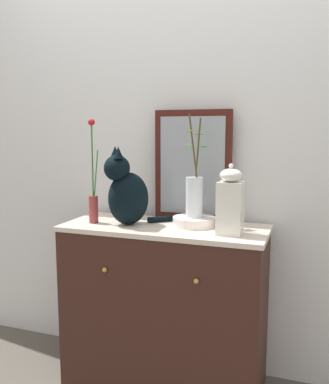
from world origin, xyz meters
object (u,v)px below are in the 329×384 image
vase_glass_clear (194,194)px  vase_slim_green (93,197)px  sideboard (164,306)px  jar_lidded_porcelain (230,203)px  cat_sitting (126,192)px  bowl_porcelain (194,221)px  mirror_leaning (193,166)px

vase_glass_clear → vase_slim_green: bearing=-168.4°
sideboard → jar_lidded_porcelain: size_ratio=3.15×
jar_lidded_porcelain → vase_glass_clear: bearing=151.5°
cat_sitting → vase_glass_clear: vase_glass_clear is taller
bowl_porcelain → sideboard: bearing=-161.3°
bowl_porcelain → jar_lidded_porcelain: size_ratio=0.66×
sideboard → vase_slim_green: size_ratio=1.93×
vase_slim_green → bowl_porcelain: (0.54, 0.11, -0.12)m
vase_slim_green → vase_glass_clear: vase_glass_clear is taller
vase_slim_green → bowl_porcelain: size_ratio=2.49×
sideboard → mirror_leaning: bearing=64.9°
vase_slim_green → sideboard: bearing=8.9°
vase_glass_clear → cat_sitting: bearing=-165.1°
jar_lidded_porcelain → bowl_porcelain: bearing=151.4°
bowl_porcelain → mirror_leaning: bearing=109.4°
mirror_leaning → bowl_porcelain: 0.32m
sideboard → mirror_leaning: 0.79m
sideboard → mirror_leaning: (0.09, 0.20, 0.75)m
sideboard → vase_glass_clear: (0.15, 0.05, 0.62)m
mirror_leaning → vase_slim_green: 0.57m
cat_sitting → mirror_leaning: bearing=39.9°
sideboard → bowl_porcelain: bowl_porcelain is taller
sideboard → jar_lidded_porcelain: jar_lidded_porcelain is taller
sideboard → bowl_porcelain: size_ratio=4.80×
sideboard → vase_slim_green: (-0.39, -0.06, 0.59)m
cat_sitting → vase_glass_clear: bearing=14.9°
vase_slim_green → vase_glass_clear: 0.55m
mirror_leaning → vase_slim_green: (-0.48, -0.26, -0.17)m
jar_lidded_porcelain → cat_sitting: bearing=177.7°
vase_glass_clear → jar_lidded_porcelain: size_ratio=1.57×
sideboard → bowl_porcelain: bearing=18.7°
cat_sitting → bowl_porcelain: (0.35, 0.09, -0.15)m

